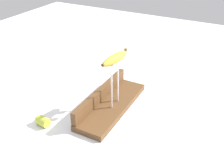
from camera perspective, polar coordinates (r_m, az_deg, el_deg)
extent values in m
plane|color=silver|center=(1.22, 0.00, -5.17)|extent=(3.00, 3.00, 0.00)
cube|color=brown|center=(1.21, 0.00, -4.65)|extent=(0.44, 0.14, 0.03)
cube|color=brown|center=(1.21, -2.45, -2.18)|extent=(0.43, 0.02, 0.06)
cylinder|color=silver|center=(1.13, -0.08, -1.52)|extent=(0.01, 0.01, 0.17)
cube|color=silver|center=(1.08, -0.08, 3.12)|extent=(0.03, 0.00, 0.04)
cylinder|color=silver|center=(1.17, 1.29, -0.16)|extent=(0.01, 0.01, 0.17)
cube|color=silver|center=(1.12, 1.35, 4.35)|extent=(0.03, 0.00, 0.04)
ellipsoid|color=gold|center=(1.08, 0.66, 5.51)|extent=(0.17, 0.06, 0.04)
cylinder|color=brown|center=(1.14, 2.93, 7.21)|extent=(0.01, 0.01, 0.02)
sphere|color=#3F2D19|center=(1.03, -1.91, 4.05)|extent=(0.01, 0.01, 0.01)
cylinder|color=silver|center=(1.51, -9.30, 2.18)|extent=(0.12, 0.08, 0.01)
cube|color=silver|center=(1.53, -6.26, 2.88)|extent=(0.04, 0.04, 0.01)
cylinder|color=#B2C138|center=(1.14, -14.65, -7.76)|extent=(0.05, 0.06, 0.04)
cylinder|color=beige|center=(1.16, -15.55, -7.25)|extent=(0.04, 0.01, 0.04)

